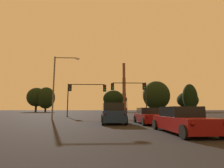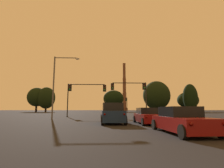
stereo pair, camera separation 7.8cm
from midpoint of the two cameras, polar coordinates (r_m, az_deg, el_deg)
suv_center_lane_second at (r=16.44m, az=0.23°, el=-9.61°), size 2.25×4.96×1.86m
sedan_right_lane_second at (r=16.28m, az=11.78°, el=-10.26°), size 2.03×4.72×1.43m
sedan_right_lane_third at (r=10.42m, az=21.78°, el=-11.05°), size 2.16×4.77×1.43m
traffic_light_overhead_right at (r=31.52m, az=7.33°, el=-2.00°), size 6.51×0.50×6.09m
traffic_light_far_right at (r=66.91m, az=4.85°, el=-6.12°), size 0.78×0.50×5.77m
traffic_light_overhead_left at (r=31.42m, az=-9.96°, el=-2.31°), size 6.94×0.50×5.79m
street_lamp at (r=25.60m, az=-17.16°, el=1.33°), size 3.64×0.36×8.73m
smokestack at (r=169.48m, az=4.09°, el=-2.53°), size 5.87×5.87×46.48m
treeline_center_left at (r=92.04m, az=-20.64°, el=-4.27°), size 8.56×7.70×12.19m
treeline_left_mid at (r=103.24m, az=23.56°, el=-4.85°), size 11.31×10.18×10.57m
treeline_right_mid at (r=93.06m, az=14.37°, el=-3.61°), size 13.91×12.52×15.83m
treeline_far_left at (r=92.18m, az=0.52°, el=-4.78°), size 10.70×9.63×11.31m
treeline_far_right at (r=94.75m, az=-23.31°, el=-3.95°), size 9.31×8.38×12.04m
treeline_center_right at (r=96.12m, az=24.22°, el=-4.03°), size 7.25×6.52×14.04m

